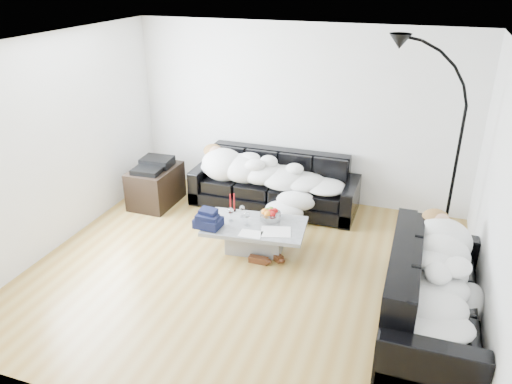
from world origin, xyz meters
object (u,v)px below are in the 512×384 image
(candle_left, at_px, (230,202))
(av_cabinet, at_px, (156,186))
(sofa_back, at_px, (274,182))
(sleeper_back, at_px, (273,168))
(sofa_right, at_px, (434,291))
(coffee_table, at_px, (255,237))
(wine_glass_a, at_px, (242,211))
(wine_glass_c, at_px, (247,219))
(candle_right, at_px, (234,203))
(stereo, at_px, (154,164))
(fruit_bowl, at_px, (270,214))
(floor_lamp, at_px, (455,167))
(shoes, at_px, (266,258))
(wine_glass_b, at_px, (231,214))
(sleeper_right, at_px, (438,272))

(candle_left, height_order, av_cabinet, candle_left)
(sofa_back, bearing_deg, sleeper_back, -90.00)
(sofa_right, xyz_separation_m, coffee_table, (-2.13, 0.81, -0.24))
(wine_glass_a, bearing_deg, sofa_right, -22.16)
(sofa_right, xyz_separation_m, wine_glass_c, (-2.21, 0.75, 0.03))
(wine_glass_a, bearing_deg, candle_right, 143.30)
(stereo, bearing_deg, sofa_right, -25.38)
(stereo, bearing_deg, wine_glass_a, -25.18)
(coffee_table, distance_m, fruit_bowl, 0.35)
(av_cabinet, height_order, floor_lamp, floor_lamp)
(shoes, distance_m, av_cabinet, 2.31)
(candle_left, bearing_deg, wine_glass_b, -67.31)
(floor_lamp, bearing_deg, candle_left, 177.08)
(stereo, bearing_deg, sleeper_back, 10.98)
(fruit_bowl, distance_m, wine_glass_c, 0.33)
(candle_right, bearing_deg, wine_glass_b, -77.58)
(fruit_bowl, bearing_deg, sleeper_back, 105.59)
(stereo, height_order, floor_lamp, floor_lamp)
(candle_left, xyz_separation_m, stereo, (-1.42, 0.54, 0.15))
(floor_lamp, bearing_deg, stereo, 166.18)
(shoes, xyz_separation_m, stereo, (-2.07, 1.00, 0.59))
(wine_glass_a, height_order, wine_glass_c, wine_glass_c)
(sleeper_right, bearing_deg, fruit_bowl, 63.48)
(wine_glass_c, height_order, shoes, wine_glass_c)
(sofa_right, height_order, wine_glass_c, sofa_right)
(candle_right, bearing_deg, sofa_right, -23.16)
(sofa_back, distance_m, sofa_right, 3.10)
(wine_glass_b, distance_m, stereo, 1.75)
(wine_glass_a, distance_m, candle_left, 0.24)
(shoes, bearing_deg, sofa_right, -5.10)
(fruit_bowl, bearing_deg, candle_right, 171.16)
(av_cabinet, bearing_deg, sleeper_back, 14.95)
(sleeper_right, relative_size, wine_glass_c, 9.58)
(sleeper_back, height_order, stereo, sleeper_back)
(sleeper_right, relative_size, coffee_table, 1.44)
(shoes, bearing_deg, stereo, 166.71)
(coffee_table, bearing_deg, sleeper_back, 97.00)
(av_cabinet, xyz_separation_m, floor_lamp, (4.08, -0.08, 0.87))
(wine_glass_c, distance_m, candle_left, 0.47)
(stereo, bearing_deg, sleeper_right, -25.38)
(fruit_bowl, distance_m, av_cabinet, 2.10)
(wine_glass_a, xyz_separation_m, candle_right, (-0.15, 0.11, 0.05))
(sleeper_back, xyz_separation_m, stereo, (-1.70, -0.44, 0.01))
(wine_glass_c, relative_size, av_cabinet, 0.23)
(sleeper_back, xyz_separation_m, wine_glass_a, (-0.07, -1.09, -0.19))
(sleeper_right, bearing_deg, wine_glass_a, 67.84)
(sofa_right, xyz_separation_m, wine_glass_b, (-2.44, 0.80, 0.03))
(sofa_back, relative_size, candle_left, 10.47)
(wine_glass_b, bearing_deg, shoes, -19.85)
(candle_left, bearing_deg, sleeper_back, 73.97)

